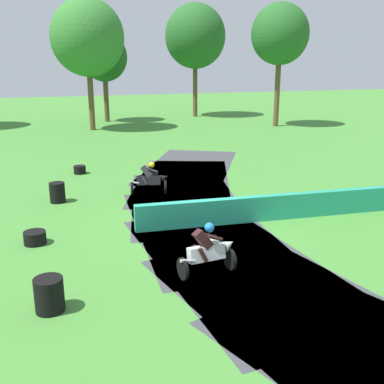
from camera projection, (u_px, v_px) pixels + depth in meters
The scene contains 13 objects.
ground_plane at pixel (198, 226), 15.76m from camera, with size 120.00×120.00×0.00m, color #428433.
track_asphalt at pixel (223, 224), 15.97m from camera, with size 8.93×27.44×0.01m.
safety_barrier at pixel (344, 201), 16.96m from camera, with size 0.30×15.54×0.90m, color #239375.
motorcycle_lead_black at pixel (150, 179), 19.41m from camera, with size 1.72×1.07×1.42m.
motorcycle_chase_white at pixel (209, 250), 12.12m from camera, with size 1.68×0.87×1.43m.
tire_stack_near at pixel (80, 170), 22.89m from camera, with size 0.59×0.59×0.40m.
tire_stack_mid_a at pixel (57, 192), 18.27m from camera, with size 0.61×0.61×0.80m.
tire_stack_mid_b at pixel (35, 238), 14.18m from camera, with size 0.68×0.68×0.40m.
tire_stack_far at pixel (49, 295), 10.35m from camera, with size 0.66×0.66×0.80m.
tree_far_left at pixel (104, 57), 40.54m from camera, with size 4.06×4.06×7.80m.
tree_far_right at pixel (280, 34), 37.17m from camera, with size 4.68×4.68×9.91m.
tree_mid_rise at pixel (87, 38), 35.18m from camera, with size 5.61×5.61×10.05m.
tree_behind_barrier at pixel (195, 36), 43.77m from camera, with size 5.76×5.76×10.63m.
Camera 1 is at (-4.78, -14.02, 5.51)m, focal length 43.01 mm.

